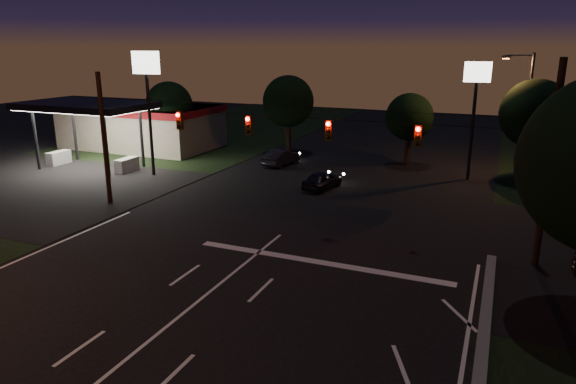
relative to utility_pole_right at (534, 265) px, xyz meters
The scene contains 15 objects.
cross_street_left 32.02m from the utility_pole_right, behind, with size 20.00×16.00×0.02m, color black.
stop_bar 9.66m from the utility_pole_right, 158.75° to the right, with size 12.00×0.50×0.01m, color silver.
utility_pole_right is the anchor object (origin of this frame).
utility_pole_left 24.00m from the utility_pole_right, behind, with size 0.28×0.28×8.00m, color black.
signal_span 13.20m from the utility_pole_right, behind, with size 24.00×0.40×1.56m.
gas_station 37.27m from the utility_pole_right, 155.56° to the left, with size 14.20×16.10×5.25m.
pole_sign_left_near 27.82m from the utility_pole_right, 164.93° to the left, with size 2.20×0.30×9.10m.
pole_sign_right 16.73m from the utility_pole_right, 104.93° to the left, with size 1.80×0.30×8.40m.
street_light_right_far 17.81m from the utility_pole_right, 92.57° to the left, with size 2.20×0.35×9.00m.
tree_far_a 33.84m from the utility_pole_right, 153.24° to the left, with size 4.20×4.20×6.42m.
tree_far_b 28.04m from the utility_pole_right, 136.25° to the left, with size 4.60×4.60×6.98m.
tree_far_c 20.58m from the utility_pole_right, 116.39° to the left, with size 3.80×3.80×5.86m.
tree_far_d 16.84m from the utility_pole_right, 89.92° to the left, with size 4.80×4.80×7.30m.
car_oncoming_a 15.49m from the utility_pole_right, 147.14° to the left, with size 1.46×3.62×1.23m, color black.
car_oncoming_b 23.18m from the utility_pole_right, 142.97° to the left, with size 1.37×3.93×1.30m, color black.
Camera 1 is at (10.08, -8.80, 9.39)m, focal length 32.00 mm.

